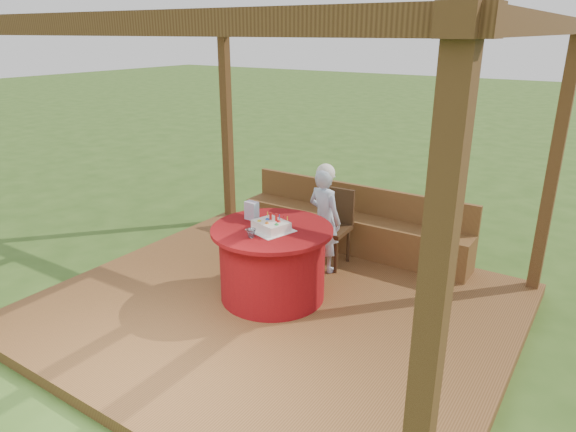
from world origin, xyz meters
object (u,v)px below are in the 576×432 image
object	(u,v)px
table	(272,262)
gift_bag	(252,211)
elderly_woman	(324,217)
drinking_glass	(251,233)
birthday_cake	(271,226)
bench	(352,229)
chair	(332,222)

from	to	relation	value
table	gift_bag	world-z (taller)	gift_bag
elderly_woman	drinking_glass	world-z (taller)	elderly_woman
birthday_cake	drinking_glass	xyz separation A→B (m)	(-0.06, -0.25, -0.01)
drinking_glass	birthday_cake	bearing A→B (deg)	77.41
bench	drinking_glass	distance (m)	1.98
elderly_woman	table	bearing A→B (deg)	-97.36
table	birthday_cake	size ratio (longest dim) A/B	2.70
table	elderly_woman	xyz separation A→B (m)	(0.11, 0.87, 0.25)
chair	gift_bag	distance (m)	1.14
bench	birthday_cake	bearing A→B (deg)	-92.71
chair	gift_bag	world-z (taller)	gift_bag
gift_bag	bench	bearing A→B (deg)	76.04
gift_bag	drinking_glass	distance (m)	0.51
table	elderly_woman	size ratio (longest dim) A/B	0.98
elderly_woman	gift_bag	bearing A→B (deg)	-119.11
chair	drinking_glass	size ratio (longest dim) A/B	9.72
table	chair	distance (m)	1.10
bench	gift_bag	world-z (taller)	gift_bag
chair	birthday_cake	bearing A→B (deg)	-92.63
chair	gift_bag	bearing A→B (deg)	-112.30
chair	bench	bearing A→B (deg)	87.11
bench	drinking_glass	bearing A→B (deg)	-94.03
chair	elderly_woman	size ratio (longest dim) A/B	0.71
table	gift_bag	xyz separation A→B (m)	(-0.32, 0.09, 0.47)
bench	chair	bearing A→B (deg)	-92.89
chair	elderly_woman	world-z (taller)	elderly_woman
table	drinking_glass	size ratio (longest dim) A/B	13.41
table	drinking_glass	xyz separation A→B (m)	(-0.02, -0.31, 0.42)
elderly_woman	chair	bearing A→B (deg)	96.09
table	gift_bag	size ratio (longest dim) A/B	6.44
chair	gift_bag	xyz separation A→B (m)	(-0.41, -1.00, 0.36)
elderly_woman	birthday_cake	world-z (taller)	elderly_woman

